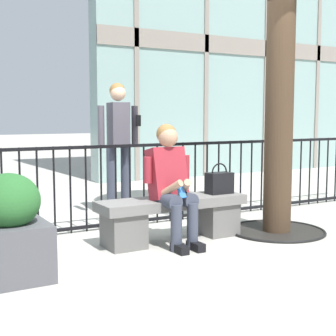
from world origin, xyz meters
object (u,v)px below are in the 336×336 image
(handbag_on_bench, at_px, (219,182))
(bystander_at_railing, at_px, (118,138))
(stone_bench, at_px, (173,215))
(seated_person_with_phone, at_px, (171,181))
(planter, at_px, (9,231))

(handbag_on_bench, xyz_separation_m, bystander_at_railing, (-0.52, 1.50, 0.43))
(stone_bench, xyz_separation_m, bystander_at_railing, (0.06, 1.49, 0.73))
(seated_person_with_phone, bearing_deg, planter, -169.77)
(stone_bench, xyz_separation_m, seated_person_with_phone, (-0.09, -0.13, 0.38))
(bystander_at_railing, bearing_deg, stone_bench, -92.26)
(planter, bearing_deg, bystander_at_railing, 46.80)
(bystander_at_railing, relative_size, planter, 2.01)
(handbag_on_bench, bearing_deg, stone_bench, 179.01)
(stone_bench, xyz_separation_m, handbag_on_bench, (0.58, -0.01, 0.30))
(handbag_on_bench, relative_size, bystander_at_railing, 0.20)
(handbag_on_bench, bearing_deg, bystander_at_railing, 109.14)
(seated_person_with_phone, height_order, handbag_on_bench, seated_person_with_phone)
(bystander_at_railing, bearing_deg, planter, -133.20)
(handbag_on_bench, distance_m, planter, 2.36)
(stone_bench, distance_m, seated_person_with_phone, 0.41)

